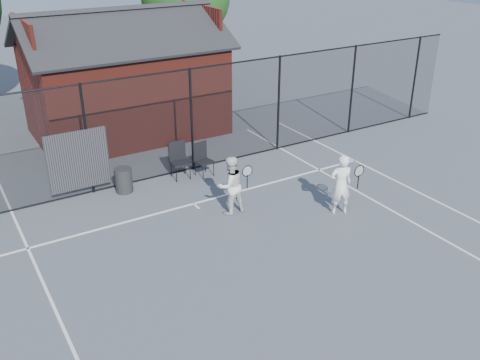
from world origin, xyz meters
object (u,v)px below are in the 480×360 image
player_front (341,184)px  chair_right (180,161)px  chair_left (204,160)px  waste_bin (124,180)px  clubhouse (125,86)px  player_back (230,185)px

player_front → chair_right: size_ratio=1.52×
player_front → chair_left: bearing=116.5°
chair_left → waste_bin: size_ratio=1.39×
clubhouse → player_back: size_ratio=4.34×
player_front → player_back: 2.70m
player_back → chair_left: (0.46, 2.28, -0.28)m
clubhouse → player_front: clubhouse is taller
player_back → chair_right: bearing=94.5°
clubhouse → player_front: 8.67m
player_front → player_back: player_front is taller
player_back → chair_right: player_back is taller
clubhouse → player_back: (0.09, -6.88, -0.86)m
chair_left → chair_right: bearing=153.5°
clubhouse → chair_left: 4.77m
clubhouse → chair_right: (-0.10, -4.40, -1.09)m
clubhouse → chair_right: size_ratio=6.32×
player_back → chair_right: 2.50m
chair_left → chair_right: (-0.65, 0.20, 0.04)m
clubhouse → waste_bin: bearing=-111.9°
chair_left → waste_bin: (-2.33, 0.20, -0.13)m
clubhouse → player_back: clubhouse is taller
waste_bin → chair_left: bearing=-4.9°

